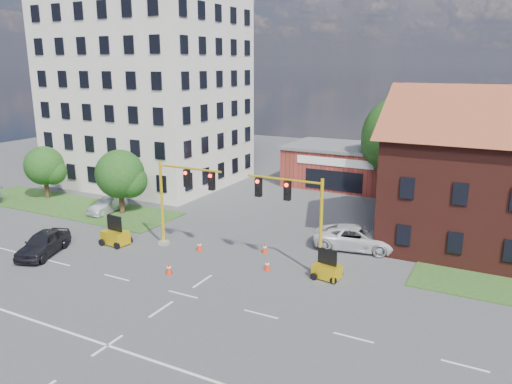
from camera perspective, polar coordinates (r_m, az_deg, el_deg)
ground at (r=29.35m, az=-8.34°, el=-11.51°), size 120.00×120.00×0.00m
grass_verge_nw at (r=49.15m, az=-20.58°, el=-1.50°), size 22.00×6.00×0.08m
lane_markings at (r=27.26m, az=-12.13°, el=-13.83°), size 60.00×36.00×0.01m
office_block at (r=56.06m, az=-12.36°, el=11.63°), size 18.40×15.40×20.60m
brick_shop at (r=54.59m, az=10.26°, el=3.03°), size 12.40×8.40×4.30m
tree_large at (r=49.57m, az=17.09°, el=5.74°), size 8.48×8.08×10.09m
tree_nw_front at (r=44.40m, az=-15.01°, el=1.79°), size 4.42×4.21×5.67m
tree_nw_rear at (r=51.98m, az=-22.83°, el=2.62°), size 3.92×3.73×5.13m
signal_mast_west at (r=34.97m, az=-8.64°, el=-0.37°), size 5.30×0.60×6.20m
signal_mast_east at (r=30.79m, az=4.60°, el=-2.30°), size 5.30×0.60×6.20m
trailer_west at (r=37.67m, az=-15.78°, el=-4.86°), size 1.98×1.44×2.11m
trailer_east at (r=31.09m, az=8.11°, el=-8.80°), size 1.76×1.31×1.83m
cone_a at (r=32.05m, az=-9.94°, el=-8.60°), size 0.40×0.40×0.70m
cone_b at (r=35.49m, az=-6.48°, el=-6.15°), size 0.40×0.40×0.70m
cone_c at (r=32.09m, az=1.29°, el=-8.34°), size 0.40×0.40×0.70m
cone_d at (r=34.87m, az=1.00°, el=-6.43°), size 0.40×0.40×0.70m
pickup_white at (r=36.13m, az=11.39°, el=-5.15°), size 6.35×3.82×1.65m
sedan_dark at (r=37.36m, az=-23.15°, el=-5.41°), size 3.42×5.19×1.64m
sedan_silver_front at (r=45.77m, az=-16.65°, el=-1.53°), size 1.55×3.94×1.28m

